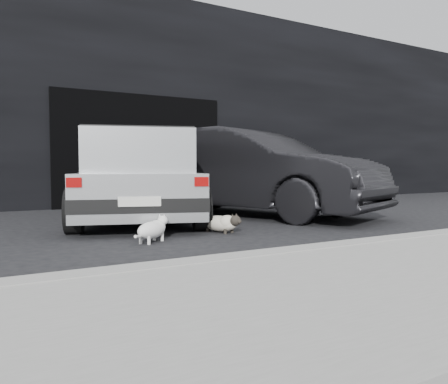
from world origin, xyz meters
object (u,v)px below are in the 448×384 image
silver_hatchback (139,173)px  cat_siamese (222,223)px  second_car (251,172)px  cat_white (153,229)px

silver_hatchback → cat_siamese: size_ratio=5.59×
second_car → cat_siamese: bearing=-155.2°
second_car → cat_siamese: (-1.57, -1.71, -0.68)m
silver_hatchback → second_car: second_car is taller
second_car → cat_white: bearing=-166.2°
cat_siamese → silver_hatchback: bearing=-92.2°
silver_hatchback → second_car: 2.15m
cat_siamese → cat_white: size_ratio=1.35×
silver_hatchback → cat_siamese: bearing=-55.0°
silver_hatchback → cat_white: (-0.53, -2.13, -0.65)m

